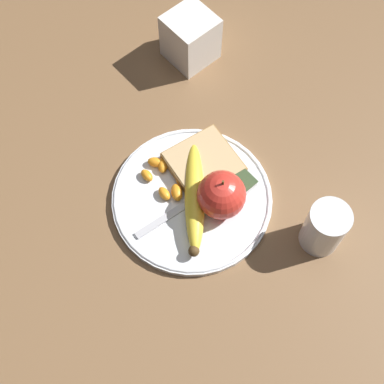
{
  "coord_description": "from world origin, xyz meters",
  "views": [
    {
      "loc": [
        0.25,
        0.28,
        0.82
      ],
      "look_at": [
        0.0,
        0.0,
        0.03
      ],
      "focal_mm": 50.0,
      "sensor_mm": 36.0,
      "label": 1
    }
  ],
  "objects_px": {
    "jam_packet": "(240,185)",
    "apple": "(222,195)",
    "plate": "(192,198)",
    "condiment_caddy": "(190,38)",
    "juice_glass": "(324,228)",
    "fork": "(187,206)",
    "bread_slice": "(203,163)",
    "banana": "(193,198)"
  },
  "relations": [
    {
      "from": "juice_glass",
      "to": "fork",
      "type": "relative_size",
      "value": 0.57
    },
    {
      "from": "juice_glass",
      "to": "condiment_caddy",
      "type": "relative_size",
      "value": 0.97
    },
    {
      "from": "bread_slice",
      "to": "fork",
      "type": "xyz_separation_m",
      "value": [
        0.07,
        0.04,
        -0.01
      ]
    },
    {
      "from": "apple",
      "to": "fork",
      "type": "height_order",
      "value": "apple"
    },
    {
      "from": "jam_packet",
      "to": "apple",
      "type": "bearing_deg",
      "value": 3.0
    },
    {
      "from": "banana",
      "to": "jam_packet",
      "type": "distance_m",
      "value": 0.08
    },
    {
      "from": "banana",
      "to": "fork",
      "type": "xyz_separation_m",
      "value": [
        0.01,
        -0.0,
        -0.01
      ]
    },
    {
      "from": "apple",
      "to": "plate",
      "type": "bearing_deg",
      "value": -58.72
    },
    {
      "from": "apple",
      "to": "jam_packet",
      "type": "height_order",
      "value": "apple"
    },
    {
      "from": "juice_glass",
      "to": "banana",
      "type": "bearing_deg",
      "value": -57.65
    },
    {
      "from": "apple",
      "to": "bread_slice",
      "type": "distance_m",
      "value": 0.08
    },
    {
      "from": "plate",
      "to": "jam_packet",
      "type": "relative_size",
      "value": 5.78
    },
    {
      "from": "juice_glass",
      "to": "banana",
      "type": "height_order",
      "value": "juice_glass"
    },
    {
      "from": "banana",
      "to": "fork",
      "type": "distance_m",
      "value": 0.02
    },
    {
      "from": "plate",
      "to": "condiment_caddy",
      "type": "relative_size",
      "value": 2.77
    },
    {
      "from": "jam_packet",
      "to": "juice_glass",
      "type": "bearing_deg",
      "value": 104.17
    },
    {
      "from": "bread_slice",
      "to": "fork",
      "type": "distance_m",
      "value": 0.08
    },
    {
      "from": "juice_glass",
      "to": "fork",
      "type": "bearing_deg",
      "value": -55.09
    },
    {
      "from": "juice_glass",
      "to": "apple",
      "type": "xyz_separation_m",
      "value": [
        0.08,
        -0.15,
        0.01
      ]
    },
    {
      "from": "juice_glass",
      "to": "apple",
      "type": "distance_m",
      "value": 0.17
    },
    {
      "from": "banana",
      "to": "jam_packet",
      "type": "relative_size",
      "value": 3.7
    },
    {
      "from": "juice_glass",
      "to": "bread_slice",
      "type": "relative_size",
      "value": 0.76
    },
    {
      "from": "apple",
      "to": "condiment_caddy",
      "type": "xyz_separation_m",
      "value": [
        -0.18,
        -0.28,
        -0.0
      ]
    },
    {
      "from": "banana",
      "to": "juice_glass",
      "type": "bearing_deg",
      "value": 122.35
    },
    {
      "from": "juice_glass",
      "to": "bread_slice",
      "type": "xyz_separation_m",
      "value": [
        0.06,
        -0.22,
        -0.02
      ]
    },
    {
      "from": "juice_glass",
      "to": "banana",
      "type": "relative_size",
      "value": 0.55
    },
    {
      "from": "juice_glass",
      "to": "condiment_caddy",
      "type": "distance_m",
      "value": 0.43
    },
    {
      "from": "juice_glass",
      "to": "jam_packet",
      "type": "bearing_deg",
      "value": -75.83
    },
    {
      "from": "apple",
      "to": "juice_glass",
      "type": "bearing_deg",
      "value": 119.8
    },
    {
      "from": "apple",
      "to": "jam_packet",
      "type": "bearing_deg",
      "value": -177.0
    },
    {
      "from": "banana",
      "to": "fork",
      "type": "bearing_deg",
      "value": -4.57
    },
    {
      "from": "banana",
      "to": "condiment_caddy",
      "type": "distance_m",
      "value": 0.32
    },
    {
      "from": "banana",
      "to": "fork",
      "type": "relative_size",
      "value": 1.04
    },
    {
      "from": "plate",
      "to": "bread_slice",
      "type": "height_order",
      "value": "bread_slice"
    },
    {
      "from": "fork",
      "to": "condiment_caddy",
      "type": "bearing_deg",
      "value": 53.9
    },
    {
      "from": "plate",
      "to": "fork",
      "type": "xyz_separation_m",
      "value": [
        0.02,
        0.01,
        0.01
      ]
    },
    {
      "from": "banana",
      "to": "jam_packet",
      "type": "height_order",
      "value": "banana"
    },
    {
      "from": "jam_packet",
      "to": "fork",
      "type": "bearing_deg",
      "value": -20.02
    },
    {
      "from": "fork",
      "to": "condiment_caddy",
      "type": "distance_m",
      "value": 0.33
    },
    {
      "from": "plate",
      "to": "banana",
      "type": "distance_m",
      "value": 0.02
    },
    {
      "from": "plate",
      "to": "jam_packet",
      "type": "distance_m",
      "value": 0.08
    },
    {
      "from": "fork",
      "to": "bread_slice",
      "type": "bearing_deg",
      "value": 34.67
    }
  ]
}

